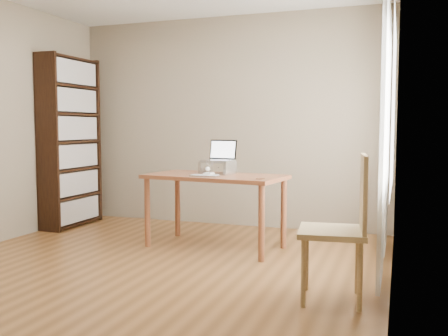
% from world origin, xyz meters
% --- Properties ---
extents(room, '(4.04, 4.54, 2.64)m').
position_xyz_m(room, '(0.03, 0.01, 1.30)').
color(room, brown).
rests_on(room, ground).
extents(bookshelf, '(0.30, 0.90, 2.10)m').
position_xyz_m(bookshelf, '(-1.83, 1.55, 1.05)').
color(bookshelf, black).
rests_on(bookshelf, ground).
extents(curtains, '(0.03, 1.90, 2.25)m').
position_xyz_m(curtains, '(1.92, 0.80, 1.17)').
color(curtains, white).
rests_on(curtains, ground).
extents(desk, '(1.48, 0.88, 0.75)m').
position_xyz_m(desk, '(0.27, 1.05, 0.65)').
color(desk, brown).
rests_on(desk, ground).
extents(laptop_stand, '(0.32, 0.25, 0.13)m').
position_xyz_m(laptop_stand, '(0.27, 1.13, 0.83)').
color(laptop_stand, silver).
rests_on(laptop_stand, desk).
extents(laptop, '(0.33, 0.30, 0.22)m').
position_xyz_m(laptop, '(0.27, 1.19, 0.94)').
color(laptop, silver).
rests_on(laptop, laptop_stand).
extents(keyboard, '(0.29, 0.13, 0.02)m').
position_xyz_m(keyboard, '(0.25, 0.83, 0.76)').
color(keyboard, silver).
rests_on(keyboard, desk).
extents(coaster, '(0.09, 0.09, 0.01)m').
position_xyz_m(coaster, '(0.82, 0.80, 0.75)').
color(coaster, brown).
rests_on(coaster, desk).
extents(cat, '(0.24, 0.48, 0.15)m').
position_xyz_m(cat, '(0.26, 1.17, 0.81)').
color(cat, '#443C35').
rests_on(cat, desk).
extents(chair, '(0.51, 0.51, 1.04)m').
position_xyz_m(chair, '(1.69, -0.15, 0.57)').
color(chair, tan).
rests_on(chair, ground).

